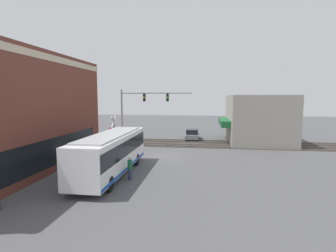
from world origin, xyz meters
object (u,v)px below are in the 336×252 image
object	(u,v)px
crossing_signal	(114,129)
pedestrian_near_bus	(130,168)
parked_car_grey	(192,135)
city_bus	(111,152)

from	to	relation	value
crossing_signal	pedestrian_near_bus	distance (m)	12.61
parked_car_grey	crossing_signal	bearing A→B (deg)	130.18
pedestrian_near_bus	crossing_signal	bearing A→B (deg)	24.71
pedestrian_near_bus	city_bus	bearing A→B (deg)	60.31
city_bus	crossing_signal	distance (m)	10.96
crossing_signal	parked_car_grey	xyz separation A→B (m)	(7.50, -8.88, -1.59)
crossing_signal	city_bus	bearing A→B (deg)	-161.46
city_bus	pedestrian_near_bus	size ratio (longest dim) A/B	6.38
city_bus	pedestrian_near_bus	distance (m)	2.22
city_bus	crossing_signal	bearing A→B (deg)	18.54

